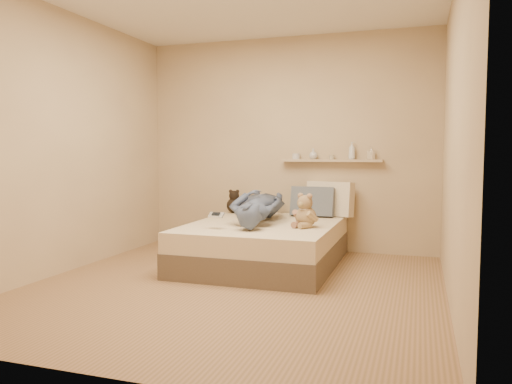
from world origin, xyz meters
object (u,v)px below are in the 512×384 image
(dark_plush, at_px, (234,203))
(pillow_grey, at_px, (313,202))
(pillow_cream, at_px, (330,199))
(person, at_px, (258,206))
(bed, at_px, (264,244))
(wall_shelf, at_px, (331,161))
(teddy_bear, at_px, (305,213))
(game_console, at_px, (216,215))

(dark_plush, xyz_separation_m, pillow_grey, (0.99, -0.02, 0.04))
(pillow_cream, bearing_deg, person, -130.40)
(bed, xyz_separation_m, person, (-0.09, 0.07, 0.40))
(pillow_grey, height_order, person, pillow_grey)
(wall_shelf, bearing_deg, person, -127.39)
(wall_shelf, bearing_deg, dark_plush, -170.36)
(teddy_bear, xyz_separation_m, pillow_cream, (0.08, 1.00, 0.06))
(game_console, height_order, person, person)
(bed, bearing_deg, game_console, -120.62)
(dark_plush, bearing_deg, pillow_grey, -1.28)
(teddy_bear, height_order, dark_plush, teddy_bear)
(person, xyz_separation_m, wall_shelf, (0.64, 0.84, 0.47))
(pillow_grey, distance_m, person, 0.78)
(bed, bearing_deg, pillow_cream, 56.20)
(bed, relative_size, pillow_cream, 3.45)
(bed, xyz_separation_m, game_console, (-0.32, -0.54, 0.36))
(teddy_bear, bearing_deg, person, 157.29)
(dark_plush, height_order, wall_shelf, wall_shelf)
(person, relative_size, wall_shelf, 1.22)
(game_console, distance_m, wall_shelf, 1.77)
(pillow_grey, bearing_deg, game_console, -119.54)
(game_console, bearing_deg, wall_shelf, 59.03)
(game_console, relative_size, pillow_grey, 0.32)
(game_console, distance_m, dark_plush, 1.29)
(pillow_cream, height_order, pillow_grey, pillow_cream)
(bed, height_order, game_console, game_console)
(dark_plush, height_order, pillow_grey, pillow_grey)
(teddy_bear, bearing_deg, game_console, -155.14)
(pillow_grey, relative_size, person, 0.34)
(game_console, height_order, wall_shelf, wall_shelf)
(pillow_grey, bearing_deg, wall_shelf, 51.76)
(game_console, xyz_separation_m, wall_shelf, (0.87, 1.45, 0.51))
(game_console, xyz_separation_m, pillow_cream, (0.88, 1.37, 0.06))
(teddy_bear, height_order, person, person)
(bed, xyz_separation_m, pillow_grey, (0.38, 0.69, 0.40))
(game_console, bearing_deg, bed, 59.38)
(game_console, relative_size, dark_plush, 0.55)
(bed, relative_size, teddy_bear, 5.50)
(dark_plush, xyz_separation_m, person, (0.52, -0.64, 0.05))
(person, height_order, wall_shelf, wall_shelf)
(game_console, xyz_separation_m, pillow_grey, (0.70, 1.23, 0.03))
(bed, bearing_deg, wall_shelf, 58.82)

